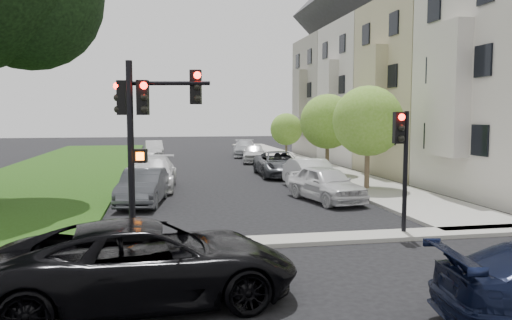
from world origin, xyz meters
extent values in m
plane|color=black|center=(0.00, 0.00, 0.00)|extent=(140.00, 140.00, 0.00)
cube|color=#1B3A0A|center=(-9.00, 24.00, 0.06)|extent=(8.00, 44.00, 0.12)
cube|color=#9F9D91|center=(6.75, 24.00, 0.06)|extent=(3.50, 44.00, 0.12)
cube|color=#9F9D91|center=(0.00, 2.00, 0.06)|extent=(60.00, 1.00, 0.12)
cube|color=beige|center=(8.65, 8.00, 4.50)|extent=(0.70, 2.20, 5.50)
cube|color=black|center=(8.95, 8.00, 5.50)|extent=(0.08, 3.60, 6.00)
cube|color=tan|center=(12.50, 15.50, 5.00)|extent=(7.00, 7.40, 10.00)
cube|color=tan|center=(8.65, 15.50, 4.50)|extent=(0.70, 2.20, 5.50)
cube|color=black|center=(8.95, 15.50, 5.50)|extent=(0.08, 3.60, 6.00)
cube|color=#ADA49E|center=(12.50, 23.00, 5.00)|extent=(7.00, 7.40, 10.00)
cube|color=#ADA49E|center=(8.65, 23.00, 4.50)|extent=(0.70, 2.20, 5.50)
cube|color=black|center=(8.95, 23.00, 5.50)|extent=(0.08, 3.60, 6.00)
cube|color=tan|center=(12.50, 30.50, 5.00)|extent=(7.00, 7.40, 10.00)
cube|color=#313132|center=(12.50, 30.50, 12.47)|extent=(7.00, 7.55, 7.00)
cube|color=tan|center=(8.65, 30.50, 4.50)|extent=(0.70, 2.20, 5.50)
cube|color=black|center=(8.95, 30.50, 5.50)|extent=(0.08, 3.60, 6.00)
cylinder|color=brown|center=(6.20, 10.41, 1.14)|extent=(0.23, 0.23, 2.28)
sphere|color=#58931F|center=(6.20, 10.41, 3.20)|extent=(3.20, 3.20, 3.20)
cylinder|color=brown|center=(6.20, 15.98, 1.11)|extent=(0.22, 0.22, 2.21)
sphere|color=#58931F|center=(6.20, 15.98, 3.10)|extent=(3.10, 3.10, 3.10)
cylinder|color=brown|center=(6.20, 25.37, 0.86)|extent=(0.17, 0.17, 1.72)
sphere|color=#58931F|center=(6.20, 25.37, 2.40)|extent=(2.40, 2.40, 2.40)
cylinder|color=black|center=(-3.80, 2.20, 2.42)|extent=(0.20, 0.20, 4.83)
cylinder|color=black|center=(-2.78, 2.20, 4.28)|extent=(2.01, 0.60, 0.11)
cube|color=black|center=(-3.47, 2.20, 3.90)|extent=(0.33, 0.30, 0.88)
cube|color=black|center=(-2.13, 2.20, 4.18)|extent=(0.33, 0.30, 0.88)
cube|color=black|center=(-3.99, 2.43, 3.90)|extent=(0.30, 0.33, 0.88)
sphere|color=#FF0C05|center=(-3.47, 2.06, 4.20)|extent=(0.19, 0.19, 0.19)
sphere|color=black|center=(-3.47, 2.06, 3.61)|extent=(0.19, 0.19, 0.19)
cube|color=black|center=(-3.57, 2.20, 2.42)|extent=(0.37, 0.30, 0.35)
cube|color=#FF5905|center=(-3.57, 2.07, 2.42)|extent=(0.20, 0.03, 0.20)
cylinder|color=black|center=(3.81, 2.20, 1.79)|extent=(0.14, 0.14, 3.57)
cube|color=black|center=(3.58, 2.20, 3.10)|extent=(0.30, 0.27, 0.89)
sphere|color=#FF0C05|center=(3.58, 2.06, 3.40)|extent=(0.19, 0.19, 0.19)
imported|color=black|center=(-3.30, -1.73, 0.76)|extent=(5.73, 3.07, 1.53)
imported|color=silver|center=(3.44, 8.07, 0.72)|extent=(2.53, 4.47, 1.44)
imported|color=silver|center=(3.76, 11.03, 0.72)|extent=(1.78, 4.44, 1.43)
imported|color=#3F4247|center=(3.53, 16.48, 0.70)|extent=(2.47, 5.12, 1.41)
imported|color=silver|center=(3.62, 24.73, 0.70)|extent=(2.32, 4.30, 1.39)
imported|color=#999BA0|center=(3.84, 30.00, 0.70)|extent=(2.59, 5.01, 1.39)
imported|color=#3F4247|center=(-3.76, 8.74, 0.69)|extent=(2.05, 4.36, 1.38)
imported|color=silver|center=(-3.44, 12.75, 0.75)|extent=(2.43, 5.27, 1.49)
imported|color=silver|center=(-3.90, 20.01, 0.67)|extent=(2.24, 4.13, 1.33)
imported|color=silver|center=(-3.63, 31.90, 0.65)|extent=(1.62, 4.04, 1.31)
camera|label=1|loc=(-3.03, -10.90, 3.46)|focal=35.00mm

